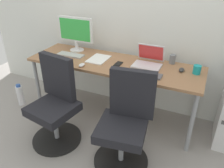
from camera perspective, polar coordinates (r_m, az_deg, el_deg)
The scene contains 16 objects.
ground_plane at distance 2.99m, azimuth 0.40°, elevation -7.66°, with size 5.28×5.28×0.00m, color gray.
back_wall at distance 2.81m, azimuth 3.94°, elevation 18.98°, with size 4.40×0.04×2.60m, color silver.
desk at distance 2.64m, azimuth 0.45°, elevation 4.22°, with size 2.03×0.63×0.74m.
office_chair_left at distance 2.48m, azimuth -14.08°, elevation -5.19°, with size 0.54×0.54×0.94m.
office_chair_right at distance 2.15m, azimuth 3.33°, elevation -10.22°, with size 0.54×0.54×0.94m.
water_bottle_on_floor at distance 3.36m, azimuth -22.21°, elevation -2.60°, with size 0.09×0.09×0.31m.
desktop_monitor at distance 2.96m, azimuth -9.22°, elevation 12.95°, with size 0.48×0.18×0.43m.
open_laptop at distance 2.57m, azimuth 9.20°, elevation 5.93°, with size 0.31×0.29×0.22m.
keyboard_by_monitor at distance 2.87m, azimuth -10.41°, elevation 7.27°, with size 0.34×0.12×0.02m, color #B7B7B7.
keyboard_by_laptop at distance 2.35m, azimuth 8.43°, elevation 2.47°, with size 0.34×0.12×0.02m, color #515156.
mouse_by_monitor at distance 2.51m, azimuth 17.20°, elevation 3.44°, with size 0.06×0.10×0.03m, color #2D2D2D.
mouse_by_laptop at distance 2.54m, azimuth -7.67°, elevation 4.78°, with size 0.06×0.10×0.03m, color silver.
coffee_mug at distance 2.50m, azimuth 20.71°, elevation 3.42°, with size 0.08×0.08×0.09m, color teal.
pen_cup at distance 2.67m, azimuth 15.07°, elevation 6.10°, with size 0.07×0.07×0.10m, color slate.
phone_near_laptop at distance 2.57m, azimuth 1.55°, elevation 5.05°, with size 0.07×0.14×0.01m, color black.
paper_pile at distance 2.71m, azimuth -3.43°, elevation 6.34°, with size 0.21×0.30×0.01m, color white.
Camera 1 is at (0.97, -2.20, 1.77)m, focal length 36.12 mm.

